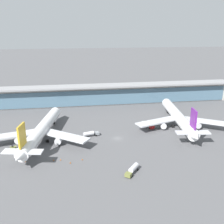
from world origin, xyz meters
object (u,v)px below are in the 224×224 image
Objects in this scene: safety_cone_charlie at (54,160)px; safety_cone_alpha at (82,159)px; service_truck_mid_apron_yellow at (194,135)px; service_truck_under_wing_olive at (13,147)px; airliner_left_stand at (41,131)px; service_truck_at_far_stand_red at (147,125)px; safety_cone_delta at (61,160)px; service_truck_on_taxiway_grey at (91,134)px; airliner_centre_stand at (178,117)px; safety_cone_bravo at (70,163)px; safety_cone_echo at (25,161)px; service_truck_by_tail_olive at (132,169)px.

safety_cone_alpha is at bearing -6.15° from safety_cone_charlie.
service_truck_under_wing_olive is at bearing -179.34° from service_truck_mid_apron_yellow.
safety_cone_charlie is at bearing -72.26° from airliner_left_stand.
service_truck_at_far_stand_red is 61.06m from safety_cone_charlie.
service_truck_mid_apron_yellow is 72.14m from safety_cone_delta.
airliner_centre_stand is at bearing 7.50° from service_truck_on_taxiway_grey.
safety_cone_alpha and safety_cone_bravo have the same top height.
safety_cone_alpha is at bearing -4.99° from safety_cone_echo.
service_truck_under_wing_olive is at bearing 149.78° from service_truck_by_tail_olive.
safety_cone_alpha is 5.67m from safety_cone_bravo.
service_truck_at_far_stand_red reaches higher than service_truck_mid_apron_yellow.
safety_cone_alpha and safety_cone_delta have the same top height.
service_truck_on_taxiway_grey reaches higher than safety_cone_echo.
airliner_left_stand is 97.09× the size of safety_cone_delta.
service_truck_by_tail_olive is 41.67m from service_truck_on_taxiway_grey.
service_truck_at_far_stand_red is at bearing 40.38° from safety_cone_alpha.
airliner_left_stand is 15.59m from service_truck_under_wing_olive.
service_truck_on_taxiway_grey reaches higher than safety_cone_charlie.
airliner_left_stand is at bearing 107.74° from safety_cone_charlie.
safety_cone_delta is (-15.15, -24.07, -1.39)m from service_truck_on_taxiway_grey.
safety_cone_delta is at bearing -32.97° from service_truck_under_wing_olive.
service_truck_on_taxiway_grey is 29.58m from safety_cone_bravo.
service_truck_under_wing_olive is at bearing -148.93° from airliner_left_stand.
service_truck_under_wing_olive is at bearing -166.31° from service_truck_on_taxiway_grey.
airliner_left_stand is at bearing 135.92° from service_truck_by_tail_olive.
service_truck_mid_apron_yellow is at bearing 9.93° from safety_cone_echo.
safety_cone_charlie is at bearing -127.14° from service_truck_on_taxiway_grey.
safety_cone_alpha is (-5.70, -25.30, -1.39)m from service_truck_on_taxiway_grey.
service_truck_under_wing_olive is 4.67× the size of safety_cone_charlie.
safety_cone_bravo is 5.39m from safety_cone_delta.
safety_cone_charlie is 3.00m from safety_cone_delta.
safety_cone_alpha is (-57.75, -32.15, -5.42)m from airliner_centre_stand.
service_truck_mid_apron_yellow is 0.39× the size of service_truck_at_far_stand_red.
service_truck_mid_apron_yellow is 4.75× the size of safety_cone_echo.
service_truck_by_tail_olive is at bearing -30.22° from service_truck_under_wing_olive.
safety_cone_charlie is (-51.87, -32.18, -1.39)m from service_truck_at_far_stand_red.
service_truck_by_tail_olive reaches higher than service_truck_mid_apron_yellow.
service_truck_by_tail_olive is 11.59× the size of safety_cone_echo.
service_truck_by_tail_olive reaches higher than service_truck_under_wing_olive.
service_truck_under_wing_olive is (-12.69, -7.64, -4.86)m from airliner_left_stand.
service_truck_at_far_stand_red is (-18.33, 1.37, -4.03)m from airliner_centre_stand.
service_truck_under_wing_olive reaches higher than safety_cone_bravo.
safety_cone_bravo is (-5.25, -2.14, 0.00)m from safety_cone_alpha.
airliner_centre_stand is 52.66m from service_truck_on_taxiway_grey.
airliner_centre_stand is at bearing 28.56° from safety_cone_bravo.
service_truck_on_taxiway_grey is (37.99, 9.26, 0.83)m from service_truck_under_wing_olive.
service_truck_on_taxiway_grey is at bearing 77.31° from safety_cone_alpha.
airliner_centre_stand is 76.86m from safety_cone_charlie.
service_truck_under_wing_olive is 0.38× the size of service_truck_at_far_stand_red.
safety_cone_alpha is (-60.92, -17.11, -0.56)m from service_truck_mid_apron_yellow.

